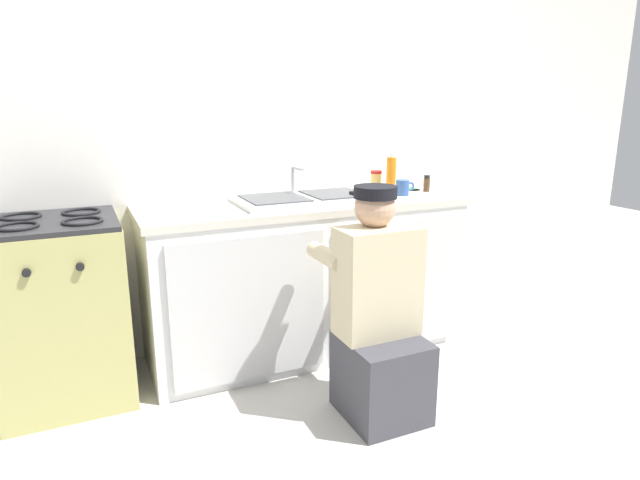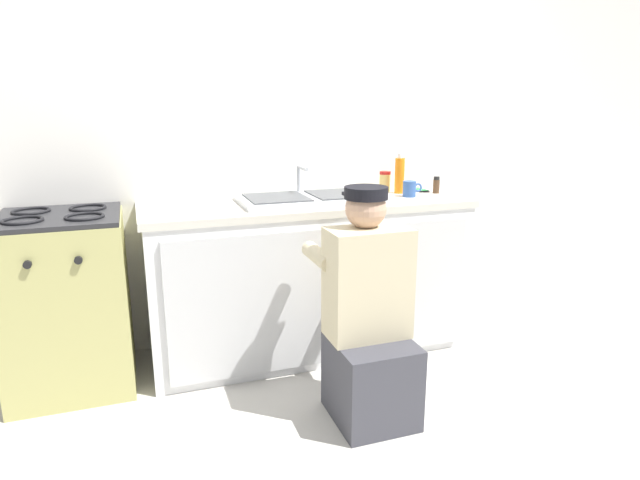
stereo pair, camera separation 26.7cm
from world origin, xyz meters
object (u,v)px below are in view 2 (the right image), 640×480
object	(u,v)px
coffee_mug	(410,189)
spice_bottle_pepper	(436,185)
plumber_person	(369,325)
soap_bottle_orange	(400,175)
sink_double_basin	(308,198)
condiment_jar	(385,181)
cell_phone	(419,190)
stove_range	(68,302)

from	to	relation	value
coffee_mug	spice_bottle_pepper	xyz separation A→B (m)	(0.22, 0.06, 0.00)
plumber_person	soap_bottle_orange	xyz separation A→B (m)	(0.59, 0.87, 0.57)
soap_bottle_orange	spice_bottle_pepper	bearing A→B (deg)	-20.31
sink_double_basin	spice_bottle_pepper	xyz separation A→B (m)	(0.85, 0.01, 0.03)
condiment_jar	spice_bottle_pepper	world-z (taller)	condiment_jar
condiment_jar	soap_bottle_orange	distance (m)	0.12
plumber_person	coffee_mug	bearing A→B (deg)	50.99
plumber_person	spice_bottle_pepper	bearing A→B (deg)	44.25
cell_phone	spice_bottle_pepper	size ratio (longest dim) A/B	1.33
sink_double_basin	plumber_person	bearing A→B (deg)	-87.29
stove_range	coffee_mug	size ratio (longest dim) A/B	7.47
sink_double_basin	coffee_mug	size ratio (longest dim) A/B	6.35
sink_double_basin	soap_bottle_orange	distance (m)	0.64
plumber_person	cell_phone	bearing A→B (deg)	50.13
sink_double_basin	plumber_person	size ratio (longest dim) A/B	0.72
sink_double_basin	plumber_person	xyz separation A→B (m)	(0.04, -0.78, -0.48)
plumber_person	condiment_jar	world-z (taller)	plumber_person
coffee_mug	cell_phone	xyz separation A→B (m)	(0.17, 0.18, -0.04)
spice_bottle_pepper	soap_bottle_orange	bearing A→B (deg)	159.69
sink_double_basin	soap_bottle_orange	size ratio (longest dim) A/B	3.20
sink_double_basin	cell_phone	world-z (taller)	sink_double_basin
plumber_person	soap_bottle_orange	world-z (taller)	soap_bottle_orange
stove_range	condiment_jar	bearing A→B (deg)	5.60
sink_double_basin	cell_phone	distance (m)	0.81
plumber_person	coffee_mug	world-z (taller)	plumber_person
stove_range	plumber_person	distance (m)	1.57
sink_double_basin	stove_range	distance (m)	1.40
stove_range	condiment_jar	xyz separation A→B (m)	(1.90, 0.19, 0.52)
sink_double_basin	stove_range	bearing A→B (deg)	-179.91
spice_bottle_pepper	condiment_jar	bearing A→B (deg)	146.78
cell_phone	spice_bottle_pepper	distance (m)	0.14
coffee_mug	plumber_person	bearing A→B (deg)	-129.01
plumber_person	spice_bottle_pepper	xyz separation A→B (m)	(0.81, 0.79, 0.51)
spice_bottle_pepper	plumber_person	bearing A→B (deg)	-135.75
sink_double_basin	stove_range	size ratio (longest dim) A/B	0.85
condiment_jar	coffee_mug	bearing A→B (deg)	-77.45
plumber_person	cell_phone	xyz separation A→B (m)	(0.76, 0.91, 0.46)
sink_double_basin	plumber_person	distance (m)	0.92
spice_bottle_pepper	cell_phone	bearing A→B (deg)	112.25
spice_bottle_pepper	stove_range	bearing A→B (deg)	-179.77
plumber_person	coffee_mug	size ratio (longest dim) A/B	8.76
coffee_mug	condiment_jar	distance (m)	0.24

